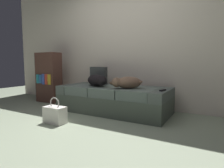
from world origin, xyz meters
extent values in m
plane|color=gray|center=(0.00, 0.00, 0.00)|extent=(10.00, 10.00, 0.00)
cube|color=beige|center=(0.00, 1.72, 1.40)|extent=(6.40, 0.10, 2.80)
cube|color=#485247|center=(0.00, 1.12, 0.15)|extent=(1.95, 0.86, 0.30)
cube|color=#545D57|center=(-0.88, 1.12, 0.38)|extent=(0.20, 0.86, 0.15)
cube|color=#545D57|center=(0.88, 1.12, 0.38)|extent=(0.20, 0.86, 0.15)
cube|color=#545D57|center=(0.00, 1.45, 0.38)|extent=(1.55, 0.20, 0.15)
cube|color=slate|center=(-0.52, 1.02, 0.38)|extent=(0.50, 0.64, 0.15)
cube|color=slate|center=(0.00, 1.02, 0.38)|extent=(0.50, 0.64, 0.15)
cube|color=slate|center=(0.52, 1.02, 0.38)|extent=(0.50, 0.64, 0.15)
ellipsoid|color=black|center=(-0.32, 1.05, 0.56)|extent=(0.53, 0.45, 0.21)
sphere|color=black|center=(-0.13, 0.94, 0.56)|extent=(0.17, 0.17, 0.17)
ellipsoid|color=black|center=(-0.06, 0.91, 0.55)|extent=(0.12, 0.10, 0.06)
cone|color=black|center=(-0.10, 0.98, 0.63)|extent=(0.04, 0.04, 0.05)
cone|color=black|center=(-0.15, 0.90, 0.63)|extent=(0.04, 0.04, 0.05)
ellipsoid|color=black|center=(-0.47, 1.19, 0.57)|extent=(0.18, 0.14, 0.05)
ellipsoid|color=#7F5E48|center=(0.34, 1.03, 0.55)|extent=(0.48, 0.45, 0.19)
sphere|color=#7F5E48|center=(0.18, 0.90, 0.55)|extent=(0.16, 0.16, 0.16)
ellipsoid|color=#4C382B|center=(0.12, 0.86, 0.55)|extent=(0.11, 0.10, 0.06)
cone|color=#4C382B|center=(0.21, 0.87, 0.61)|extent=(0.04, 0.04, 0.05)
cone|color=#4C382B|center=(0.15, 0.94, 0.61)|extent=(0.04, 0.04, 0.05)
ellipsoid|color=#7F5E48|center=(0.52, 1.11, 0.56)|extent=(0.07, 0.17, 0.05)
cube|color=black|center=(0.90, 1.01, 0.46)|extent=(0.07, 0.16, 0.02)
cube|color=#3A3D3C|center=(-0.46, 1.35, 0.62)|extent=(0.34, 0.12, 0.34)
cube|color=white|center=(-0.41, 0.13, 0.12)|extent=(0.32, 0.18, 0.24)
torus|color=#A5A098|center=(-0.41, 0.13, 0.29)|extent=(0.18, 0.02, 0.18)
cube|color=#513228|center=(-1.71, 1.20, 0.55)|extent=(0.56, 0.28, 1.10)
cube|color=teal|center=(-1.89, 1.05, 0.52)|extent=(0.08, 0.02, 0.20)
cube|color=#3065AF|center=(-1.80, 1.05, 0.52)|extent=(0.08, 0.02, 0.19)
cube|color=#3D58BA|center=(-1.71, 1.05, 0.52)|extent=(0.08, 0.02, 0.23)
cube|color=#CE3E2B|center=(-1.62, 1.05, 0.52)|extent=(0.08, 0.02, 0.22)
cube|color=gold|center=(-1.53, 1.05, 0.52)|extent=(0.08, 0.02, 0.22)
camera|label=1|loc=(1.62, -1.78, 0.85)|focal=30.29mm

